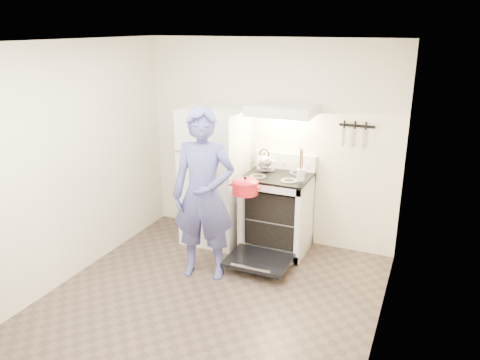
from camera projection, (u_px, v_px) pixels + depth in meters
name	position (u px, v px, depth m)	size (l,w,h in m)	color
floor	(204.00, 306.00, 4.60)	(3.60, 3.60, 0.00)	#4D3D34
back_wall	(269.00, 143.00, 5.77)	(3.20, 0.02, 2.50)	beige
refrigerator	(215.00, 176.00, 5.81)	(0.70, 0.70, 1.70)	silver
stove_body	(277.00, 214.00, 5.65)	(0.76, 0.65, 0.92)	silver
cooktop	(278.00, 176.00, 5.50)	(0.76, 0.65, 0.03)	black
backsplash	(286.00, 161.00, 5.71)	(0.76, 0.07, 0.20)	silver
oven_door	(259.00, 260.00, 5.24)	(0.70, 0.54, 0.04)	black
oven_rack	(277.00, 215.00, 5.66)	(0.60, 0.52, 0.01)	gray
range_hood	(282.00, 110.00, 5.32)	(0.76, 0.50, 0.12)	silver
knife_strip	(357.00, 126.00, 5.27)	(0.40, 0.02, 0.03)	black
pizza_stone	(273.00, 213.00, 5.68)	(0.32, 0.32, 0.02)	#99734D
tea_kettle	(264.00, 160.00, 5.58)	(0.23, 0.19, 0.29)	silver
utensil_jar	(301.00, 175.00, 5.21)	(0.09, 0.09, 0.13)	silver
person	(204.00, 195.00, 4.92)	(0.68, 0.44, 1.86)	#3A3A7B
dutch_oven	(245.00, 188.00, 5.07)	(0.36, 0.29, 0.23)	red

